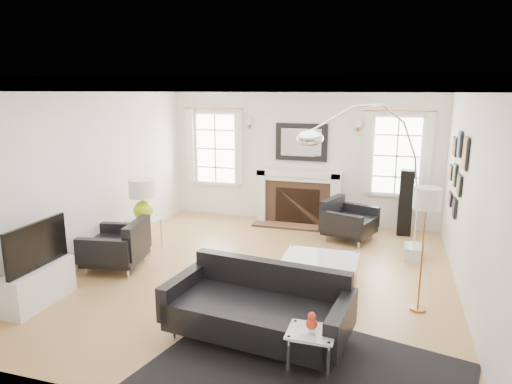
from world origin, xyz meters
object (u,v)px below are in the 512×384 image
(sofa, at_px, (259,308))
(armchair_right, at_px, (347,221))
(gourd_lamp, at_px, (142,197))
(arc_floor_lamp, at_px, (367,179))
(armchair_left, at_px, (119,247))
(fireplace, at_px, (299,198))
(coffee_table, at_px, (319,263))

(sofa, bearing_deg, armchair_right, 81.41)
(sofa, height_order, gourd_lamp, gourd_lamp)
(arc_floor_lamp, bearing_deg, sofa, -111.57)
(sofa, bearing_deg, arc_floor_lamp, 68.43)
(armchair_right, height_order, arc_floor_lamp, arc_floor_lamp)
(sofa, xyz_separation_m, arc_floor_lamp, (0.95, 2.41, 1.05))
(armchair_right, distance_m, arc_floor_lamp, 1.73)
(armchair_left, bearing_deg, sofa, -26.47)
(sofa, height_order, arc_floor_lamp, arc_floor_lamp)
(fireplace, xyz_separation_m, armchair_left, (-2.14, -3.15, -0.19))
(armchair_left, height_order, gourd_lamp, gourd_lamp)
(fireplace, relative_size, coffee_table, 1.69)
(gourd_lamp, distance_m, arc_floor_lamp, 3.65)
(fireplace, relative_size, gourd_lamp, 2.46)
(arc_floor_lamp, bearing_deg, armchair_left, -162.88)
(sofa, xyz_separation_m, armchair_left, (-2.62, 1.31, -0.00))
(sofa, relative_size, gourd_lamp, 3.02)
(gourd_lamp, bearing_deg, arc_floor_lamp, 4.72)
(fireplace, xyz_separation_m, arc_floor_lamp, (1.44, -2.05, 0.86))
(armchair_right, height_order, gourd_lamp, gourd_lamp)
(armchair_left, bearing_deg, fireplace, 55.83)
(coffee_table, bearing_deg, sofa, -107.82)
(fireplace, bearing_deg, sofa, -83.77)
(armchair_right, xyz_separation_m, coffee_table, (-0.13, -2.36, 0.07))
(armchair_right, bearing_deg, gourd_lamp, -153.46)
(fireplace, distance_m, arc_floor_lamp, 2.64)
(armchair_left, bearing_deg, arc_floor_lamp, 17.12)
(sofa, bearing_deg, coffee_table, 72.18)
(fireplace, relative_size, armchair_left, 1.62)
(fireplace, relative_size, sofa, 0.82)
(fireplace, height_order, arc_floor_lamp, arc_floor_lamp)
(gourd_lamp, bearing_deg, armchair_right, 26.54)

